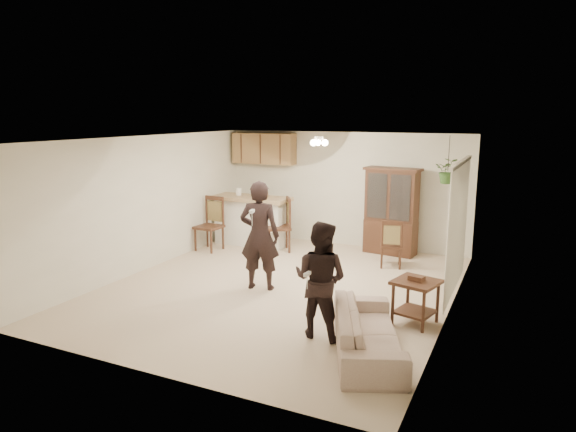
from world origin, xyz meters
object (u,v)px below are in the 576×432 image
at_px(child, 320,287).
at_px(chair_hutch_right, 391,253).
at_px(china_hutch, 391,212).
at_px(chair_hutch_left, 278,236).
at_px(side_table, 415,301).
at_px(chair_bar, 209,235).
at_px(adult, 260,236).
at_px(sofa, 368,325).

relative_size(child, chair_hutch_right, 1.45).
bearing_deg(china_hutch, chair_hutch_left, -152.43).
xyz_separation_m(chair_hutch_left, chair_hutch_right, (2.46, -0.11, -0.06)).
bearing_deg(side_table, chair_bar, 156.64).
height_order(chair_bar, chair_hutch_left, chair_hutch_left).
relative_size(adult, side_table, 2.59).
relative_size(china_hutch, side_table, 2.60).
xyz_separation_m(china_hutch, chair_hutch_right, (0.25, -0.93, -0.63)).
distance_m(chair_bar, chair_hutch_left, 1.49).
bearing_deg(sofa, adult, 34.45).
xyz_separation_m(adult, child, (1.60, -1.31, -0.22)).
bearing_deg(chair_hutch_left, child, 0.89).
bearing_deg(china_hutch, adult, -107.50).
relative_size(child, chair_hutch_left, 1.17).
height_order(adult, china_hutch, china_hutch).
height_order(side_table, chair_bar, chair_bar).
bearing_deg(side_table, sofa, -106.64).
relative_size(china_hutch, chair_hutch_left, 1.57).
xyz_separation_m(adult, chair_hutch_right, (1.68, 2.17, -0.64)).
distance_m(adult, chair_hutch_right, 2.82).
bearing_deg(child, sofa, 167.99).
bearing_deg(china_hutch, sofa, -71.91).
xyz_separation_m(sofa, side_table, (0.35, 1.16, -0.04)).
distance_m(adult, china_hutch, 3.41).
relative_size(sofa, side_table, 2.70).
xyz_separation_m(adult, chair_bar, (-2.15, 1.71, -0.58)).
height_order(sofa, chair_bar, chair_bar).
height_order(child, china_hutch, china_hutch).
distance_m(child, chair_hutch_left, 4.32).
bearing_deg(child, chair_hutch_right, -86.26).
xyz_separation_m(side_table, chair_hutch_right, (-0.98, 2.54, -0.06)).
xyz_separation_m(adult, side_table, (2.66, -0.37, -0.58)).
bearing_deg(sofa, chair_hutch_left, 16.99).
bearing_deg(adult, chair_hutch_left, -83.90).
distance_m(adult, side_table, 2.75).
bearing_deg(chair_hutch_right, chair_bar, -7.29).
distance_m(china_hutch, chair_bar, 3.89).
xyz_separation_m(china_hutch, chair_hutch_left, (-2.21, -0.82, -0.57)).
distance_m(adult, chair_hutch_left, 2.48).
xyz_separation_m(child, chair_hutch_left, (-2.38, 3.59, -0.35)).
xyz_separation_m(china_hutch, side_table, (1.23, -3.47, -0.57)).
relative_size(side_table, chair_hutch_right, 0.74).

